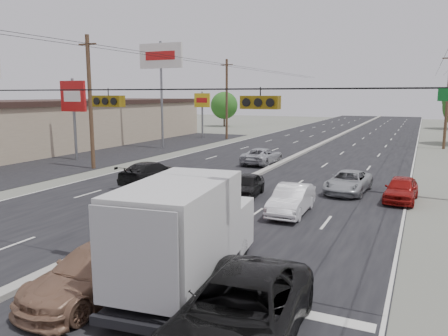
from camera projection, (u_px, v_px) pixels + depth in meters
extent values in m
plane|color=#606356|center=(81.00, 260.00, 15.07)|extent=(200.00, 200.00, 0.00)
cube|color=black|center=(302.00, 154.00, 41.96)|extent=(20.00, 160.00, 0.02)
cube|color=gray|center=(302.00, 153.00, 41.94)|extent=(0.50, 160.00, 0.20)
cube|color=tan|center=(58.00, 125.00, 47.77)|extent=(12.00, 42.00, 4.60)
cube|color=black|center=(126.00, 151.00, 44.46)|extent=(10.00, 42.00, 0.02)
cylinder|color=#422D1E|center=(90.00, 103.00, 32.81)|extent=(0.30, 0.30, 10.00)
cube|color=#422D1E|center=(87.00, 44.00, 32.10)|extent=(1.60, 0.12, 0.12)
cylinder|color=#422D1E|center=(227.00, 100.00, 55.22)|extent=(0.30, 0.30, 10.00)
cube|color=#422D1E|center=(227.00, 65.00, 54.51)|extent=(1.60, 0.12, 0.12)
cylinder|color=#422D1E|center=(448.00, 101.00, 44.96)|extent=(0.30, 0.30, 10.00)
cylinder|color=black|center=(71.00, 90.00, 14.10)|extent=(25.00, 0.04, 0.04)
cube|color=#72590C|center=(109.00, 101.00, 13.54)|extent=(1.05, 0.30, 0.35)
cube|color=#72590C|center=(260.00, 102.00, 11.49)|extent=(1.05, 0.30, 0.35)
cylinder|color=slate|center=(74.00, 120.00, 37.60)|extent=(0.24, 0.24, 7.00)
cube|color=#B21414|center=(73.00, 96.00, 37.27)|extent=(2.60, 0.25, 2.60)
cylinder|color=slate|center=(162.00, 96.00, 45.21)|extent=(0.24, 0.24, 11.00)
cube|color=silver|center=(161.00, 56.00, 44.53)|extent=(5.00, 0.25, 2.50)
cylinder|color=slate|center=(202.00, 115.00, 57.00)|extent=(0.24, 0.24, 6.00)
cube|color=gold|center=(202.00, 100.00, 56.68)|extent=(2.20, 0.25, 1.80)
cylinder|color=#382619|center=(224.00, 120.00, 77.71)|extent=(0.28, 0.28, 2.16)
sphere|color=#1B4E14|center=(224.00, 105.00, 77.27)|extent=(4.80, 4.80, 4.80)
cube|color=black|center=(190.00, 271.00, 13.11)|extent=(2.90, 6.69, 0.23)
cube|color=beige|center=(179.00, 228.00, 12.15)|extent=(2.86, 4.87, 2.59)
cube|color=beige|center=(215.00, 225.00, 15.20)|extent=(2.42, 2.01, 1.67)
cylinder|color=black|center=(187.00, 245.00, 15.40)|extent=(0.38, 0.86, 0.83)
cylinder|color=black|center=(240.00, 251.00, 14.82)|extent=(0.38, 0.86, 0.83)
cylinder|color=black|center=(127.00, 296.00, 11.49)|extent=(0.38, 0.86, 0.83)
cylinder|color=black|center=(196.00, 307.00, 10.90)|extent=(0.38, 0.86, 0.83)
imported|color=#845F47|center=(98.00, 271.00, 12.35)|extent=(2.34, 5.09, 1.44)
imported|color=#AC0A17|center=(195.00, 208.00, 19.53)|extent=(1.81, 4.09, 1.31)
imported|color=black|center=(240.00, 313.00, 9.82)|extent=(3.16, 5.94, 1.59)
imported|color=black|center=(247.00, 185.00, 24.41)|extent=(1.89, 3.81, 1.25)
imported|color=silver|center=(291.00, 200.00, 20.78)|extent=(1.55, 4.21, 1.38)
imported|color=#989B9F|center=(348.00, 182.00, 25.29)|extent=(2.42, 4.65, 1.25)
imported|color=maroon|center=(401.00, 189.00, 23.25)|extent=(1.77, 3.94, 1.32)
imported|color=black|center=(151.00, 173.00, 27.70)|extent=(2.21, 5.04, 1.44)
imported|color=#9FA1A7|center=(262.00, 156.00, 35.65)|extent=(2.41, 4.89, 1.33)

